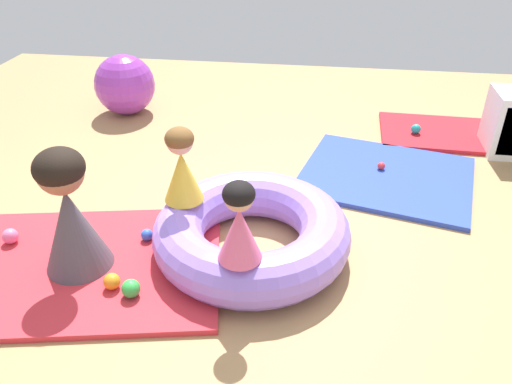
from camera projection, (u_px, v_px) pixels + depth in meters
The scene contains 16 objects.
ground_plane at pixel (258, 244), 3.39m from camera, with size 8.00×8.00×0.00m, color tan.
gym_mat_far_right at pixel (386, 176), 4.14m from camera, with size 1.34×1.14×0.04m, color #2D47B7.
gym_mat_near_right at pixel (451, 134), 4.85m from camera, with size 1.33×0.80×0.04m, color red.
gym_mat_center_rear at pixel (82, 266), 3.16m from camera, with size 1.73×1.20×0.04m, color red.
inflatable_cushion at pixel (252, 232), 3.23m from camera, with size 1.27×1.27×0.33m, color #9975EA.
child_in_yellow at pixel (182, 166), 3.14m from camera, with size 0.30×0.30×0.50m.
child_in_pink at pixel (239, 223), 2.63m from camera, with size 0.32×0.32×0.48m.
adult_seated at pixel (69, 212), 2.95m from camera, with size 0.58×0.58×0.80m.
play_ball_red at pixel (381, 166), 4.19m from camera, with size 0.06×0.06×0.06m, color red.
play_ball_yellow at pixel (498, 122), 4.92m from camera, with size 0.10×0.10×0.10m, color yellow.
play_ball_green at pixel (131, 288), 2.88m from camera, with size 0.11×0.11×0.11m, color green.
play_ball_blue at pixel (147, 235), 3.34m from camera, with size 0.08×0.08×0.08m, color blue.
play_ball_teal at pixel (416, 129), 4.79m from camera, with size 0.09×0.09×0.09m, color teal.
play_ball_pink at pixel (10, 236), 3.31m from camera, with size 0.10×0.10×0.10m, color pink.
play_ball_orange at pixel (112, 281), 2.94m from camera, with size 0.10×0.10×0.10m, color orange.
exercise_ball_large at pixel (125, 85), 5.20m from camera, with size 0.62×0.62×0.62m, color purple.
Camera 1 is at (0.37, -2.68, 2.07)m, focal length 35.20 mm.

